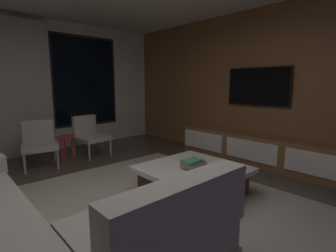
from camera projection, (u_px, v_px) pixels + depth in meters
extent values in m
plane|color=#473D33|center=(126.00, 224.00, 2.55)|extent=(9.20, 9.20, 0.00)
cube|color=silver|center=(21.00, 86.00, 5.00)|extent=(6.60, 0.12, 2.70)
cube|color=black|center=(85.00, 82.00, 5.80)|extent=(1.52, 0.02, 2.02)
cube|color=black|center=(86.00, 82.00, 5.79)|extent=(1.40, 0.03, 1.90)
cube|color=brown|center=(274.00, 87.00, 4.37)|extent=(0.12, 7.80, 2.70)
cube|color=#ADA391|center=(159.00, 216.00, 2.71)|extent=(3.20, 3.80, 0.01)
cube|color=#B2ADA3|center=(148.00, 235.00, 1.86)|extent=(1.07, 0.86, 0.24)
cube|color=#B2ADA3|center=(182.00, 212.00, 1.55)|extent=(1.10, 0.20, 0.40)
cube|color=#48271B|center=(193.00, 183.00, 3.23)|extent=(1.00, 1.00, 0.30)
cube|color=white|center=(193.00, 169.00, 3.20)|extent=(1.16, 1.16, 0.06)
cube|color=green|center=(194.00, 168.00, 3.13)|extent=(0.26, 0.15, 0.03)
cube|color=#D55650|center=(194.00, 165.00, 3.14)|extent=(0.29, 0.20, 0.03)
cube|color=#3CB3B3|center=(194.00, 163.00, 3.15)|extent=(0.29, 0.18, 0.02)
cube|color=#44934C|center=(192.00, 161.00, 3.13)|extent=(0.24, 0.17, 0.03)
cylinder|color=#B2ADA0|center=(111.00, 147.00, 4.97)|extent=(0.04, 0.04, 0.36)
cylinder|color=#B2ADA0|center=(89.00, 152.00, 4.60)|extent=(0.04, 0.04, 0.36)
cylinder|color=#B2ADA0|center=(95.00, 143.00, 5.28)|extent=(0.04, 0.04, 0.36)
cylinder|color=#B2ADA0|center=(74.00, 147.00, 4.92)|extent=(0.04, 0.04, 0.36)
cube|color=#B2ADA3|center=(92.00, 138.00, 4.91)|extent=(0.62, 0.63, 0.08)
cube|color=#B2ADA3|center=(84.00, 125.00, 5.03)|extent=(0.49, 0.15, 0.38)
cylinder|color=#B2ADA0|center=(58.00, 159.00, 4.18)|extent=(0.04, 0.04, 0.36)
cylinder|color=#B2ADA0|center=(24.00, 163.00, 3.94)|extent=(0.04, 0.04, 0.36)
cylinder|color=#B2ADA0|center=(55.00, 152.00, 4.61)|extent=(0.04, 0.04, 0.36)
cylinder|color=#B2ADA0|center=(24.00, 155.00, 4.37)|extent=(0.04, 0.04, 0.36)
cube|color=#B2ADA3|center=(40.00, 147.00, 4.24)|extent=(0.65, 0.67, 0.08)
cube|color=#B2ADA3|center=(38.00, 131.00, 4.41)|extent=(0.49, 0.19, 0.38)
cylinder|color=red|center=(61.00, 149.00, 4.57)|extent=(0.03, 0.03, 0.46)
cylinder|color=red|center=(72.00, 148.00, 4.70)|extent=(0.03, 0.03, 0.46)
cylinder|color=red|center=(65.00, 148.00, 4.71)|extent=(0.03, 0.03, 0.46)
cylinder|color=red|center=(66.00, 137.00, 4.60)|extent=(0.32, 0.32, 0.02)
cube|color=brown|center=(257.00, 150.00, 4.43)|extent=(0.44, 3.10, 0.52)
cube|color=white|center=(319.00, 165.00, 3.51)|extent=(0.02, 0.93, 0.33)
cube|color=white|center=(250.00, 151.00, 4.27)|extent=(0.02, 0.93, 0.33)
cube|color=white|center=(202.00, 141.00, 5.03)|extent=(0.02, 0.93, 0.33)
cube|color=#352214|center=(308.00, 170.00, 3.80)|extent=(0.33, 0.68, 0.19)
cube|color=gray|center=(328.00, 175.00, 3.62)|extent=(0.03, 0.04, 0.18)
cube|color=#856EC6|center=(321.00, 174.00, 3.68)|extent=(0.03, 0.04, 0.16)
cube|color=#4D606B|center=(314.00, 172.00, 3.74)|extent=(0.03, 0.04, 0.16)
cube|color=#6DAA45|center=(308.00, 171.00, 3.81)|extent=(0.03, 0.04, 0.17)
cube|color=#615496|center=(302.00, 170.00, 3.87)|extent=(0.03, 0.04, 0.16)
cube|color=#A0AED4|center=(296.00, 168.00, 3.93)|extent=(0.03, 0.04, 0.16)
cube|color=#7FB1A4|center=(290.00, 167.00, 4.00)|extent=(0.03, 0.04, 0.15)
cube|color=black|center=(258.00, 87.00, 4.48)|extent=(0.04, 1.16, 0.67)
cube|color=black|center=(258.00, 87.00, 4.48)|extent=(0.05, 1.12, 0.63)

